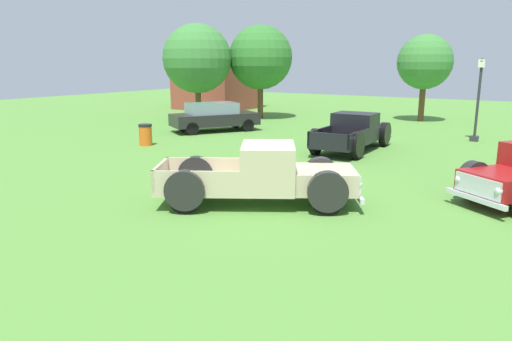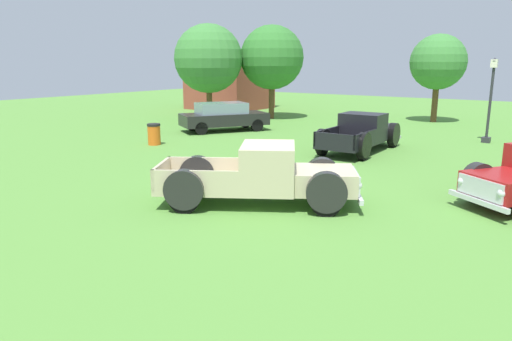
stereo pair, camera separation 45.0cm
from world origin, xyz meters
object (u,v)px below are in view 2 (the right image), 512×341
object	(u,v)px
lamp_post_near	(491,99)
oak_tree_east	(438,62)
sedan_distant_b	(223,116)
pickup_truck_foreground	(270,176)
oak_tree_west	(208,59)
oak_tree_center	(272,58)
pickup_truck_behind_left	(363,133)
trash_can	(154,134)

from	to	relation	value
lamp_post_near	oak_tree_east	distance (m)	7.89
sedan_distant_b	lamp_post_near	size ratio (longest dim) A/B	1.27
pickup_truck_foreground	lamp_post_near	size ratio (longest dim) A/B	1.40
oak_tree_west	oak_tree_center	world-z (taller)	oak_tree_west
pickup_truck_behind_left	lamp_post_near	world-z (taller)	lamp_post_near
pickup_truck_foreground	oak_tree_west	bearing A→B (deg)	135.08
pickup_truck_foreground	sedan_distant_b	bearing A→B (deg)	133.77
pickup_truck_foreground	oak_tree_center	xyz separation A→B (m)	(-10.58, 16.30, 3.16)
trash_can	oak_tree_center	world-z (taller)	oak_tree_center
lamp_post_near	oak_tree_west	bearing A→B (deg)	-177.95
pickup_truck_behind_left	sedan_distant_b	size ratio (longest dim) A/B	1.05
oak_tree_center	oak_tree_east	bearing A→B (deg)	23.96
oak_tree_east	lamp_post_near	bearing A→B (deg)	-57.86
pickup_truck_behind_left	oak_tree_center	bearing A→B (deg)	141.64
pickup_truck_foreground	oak_tree_center	distance (m)	19.69
pickup_truck_foreground	sedan_distant_b	world-z (taller)	pickup_truck_foreground
oak_tree_east	oak_tree_center	xyz separation A→B (m)	(-9.31, -4.14, 0.29)
lamp_post_near	trash_can	size ratio (longest dim) A/B	4.03
pickup_truck_behind_left	lamp_post_near	xyz separation A→B (m)	(3.94, 5.09, 1.26)
sedan_distant_b	oak_tree_west	size ratio (longest dim) A/B	0.81
oak_tree_west	oak_tree_center	distance (m)	4.08
trash_can	oak_tree_center	bearing A→B (deg)	96.26
pickup_truck_behind_left	oak_tree_west	distance (m)	13.42
pickup_truck_behind_left	oak_tree_east	world-z (taller)	oak_tree_east
pickup_truck_foreground	lamp_post_near	world-z (taller)	lamp_post_near
lamp_post_near	trash_can	bearing A→B (deg)	-142.85
sedan_distant_b	oak_tree_west	distance (m)	6.01
oak_tree_west	oak_tree_center	bearing A→B (deg)	47.00
sedan_distant_b	pickup_truck_foreground	bearing A→B (deg)	-46.23
oak_tree_east	oak_tree_west	size ratio (longest dim) A/B	0.89
sedan_distant_b	oak_tree_center	world-z (taller)	oak_tree_center
trash_can	lamp_post_near	bearing A→B (deg)	37.15
trash_can	oak_tree_east	world-z (taller)	oak_tree_east
trash_can	oak_tree_west	world-z (taller)	oak_tree_west
sedan_distant_b	lamp_post_near	bearing A→B (deg)	18.08
lamp_post_near	oak_tree_east	bearing A→B (deg)	122.14
oak_tree_east	oak_tree_center	bearing A→B (deg)	-156.04
oak_tree_center	trash_can	bearing A→B (deg)	-83.74
sedan_distant_b	oak_tree_center	distance (m)	7.22
pickup_truck_foreground	trash_can	bearing A→B (deg)	153.20
sedan_distant_b	pickup_truck_behind_left	bearing A→B (deg)	-7.32
sedan_distant_b	oak_tree_center	size ratio (longest dim) A/B	0.82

